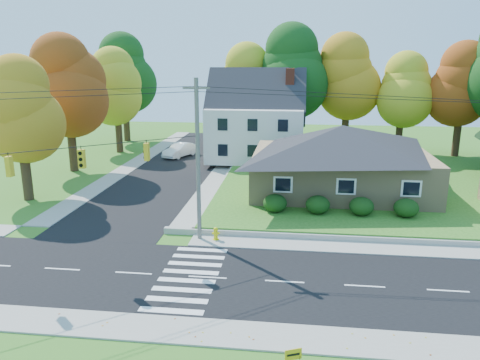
{
  "coord_description": "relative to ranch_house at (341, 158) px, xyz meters",
  "views": [
    {
      "loc": [
        4.4,
        -21.9,
        11.05
      ],
      "look_at": [
        0.72,
        8.0,
        3.22
      ],
      "focal_mm": 35.0,
      "sensor_mm": 36.0,
      "label": 1
    }
  ],
  "objects": [
    {
      "name": "yard_sign",
      "position": [
        -3.49,
        -22.89,
        -2.68
      ],
      "size": [
        0.62,
        0.28,
        0.82
      ],
      "color": "black",
      "rests_on": "ground"
    },
    {
      "name": "hedge_row",
      "position": [
        -0.5,
        -6.2,
        -2.13
      ],
      "size": [
        10.7,
        1.7,
        1.27
      ],
      "color": "#163A10",
      "rests_on": "lawn"
    },
    {
      "name": "tree_lot_2",
      "position": [
        2.0,
        18.0,
        5.7
      ],
      "size": [
        7.28,
        7.28,
        13.56
      ],
      "color": "#3F2A19",
      "rests_on": "lawn"
    },
    {
      "name": "tree_west_3",
      "position": [
        -27.0,
        24.0,
        5.85
      ],
      "size": [
        7.84,
        7.84,
        14.6
      ],
      "color": "#3F2A19",
      "rests_on": "ground"
    },
    {
      "name": "tree_lot_0",
      "position": [
        -10.0,
        18.0,
        5.04
      ],
      "size": [
        6.72,
        6.72,
        12.51
      ],
      "color": "#3F2A19",
      "rests_on": "lawn"
    },
    {
      "name": "tree_lot_4",
      "position": [
        14.0,
        16.0,
        5.04
      ],
      "size": [
        6.72,
        6.72,
        12.51
      ],
      "color": "#3F2A19",
      "rests_on": "lawn"
    },
    {
      "name": "traffic_infrastructure",
      "position": [
        -8.15,
        -14.65,
        1.88
      ],
      "size": [
        38.1,
        10.66,
        10.0
      ],
      "color": "#666059",
      "rests_on": "ground"
    },
    {
      "name": "road_cross",
      "position": [
        -16.0,
        10.0,
        -3.25
      ],
      "size": [
        8.0,
        44.0,
        0.02
      ],
      "primitive_type": "cube",
      "color": "black",
      "rests_on": "ground"
    },
    {
      "name": "road_main",
      "position": [
        -8.0,
        -16.0,
        -3.26
      ],
      "size": [
        90.0,
        8.0,
        0.02
      ],
      "primitive_type": "cube",
      "color": "black",
      "rests_on": "ground"
    },
    {
      "name": "lawn",
      "position": [
        5.0,
        5.0,
        -3.02
      ],
      "size": [
        30.0,
        30.0,
        0.5
      ],
      "primitive_type": "cube",
      "color": "#3D7923",
      "rests_on": "ground"
    },
    {
      "name": "colonial_house",
      "position": [
        -7.96,
        12.0,
        1.32
      ],
      "size": [
        10.4,
        8.4,
        9.6
      ],
      "color": "silver",
      "rests_on": "lawn"
    },
    {
      "name": "sidewalk_south",
      "position": [
        -8.0,
        -21.0,
        -3.23
      ],
      "size": [
        90.0,
        2.0,
        0.08
      ],
      "primitive_type": "cube",
      "color": "#9C9A90",
      "rests_on": "ground"
    },
    {
      "name": "tree_west_2",
      "position": [
        -25.0,
        16.0,
        4.54
      ],
      "size": [
        6.72,
        6.72,
        12.51
      ],
      "color": "#3F2A19",
      "rests_on": "ground"
    },
    {
      "name": "tree_lot_1",
      "position": [
        -4.0,
        17.0,
        6.35
      ],
      "size": [
        7.84,
        7.84,
        14.6
      ],
      "color": "#3F2A19",
      "rests_on": "lawn"
    },
    {
      "name": "tree_west_0",
      "position": [
        -25.0,
        -4.0,
        3.89
      ],
      "size": [
        6.16,
        6.16,
        11.47
      ],
      "color": "#3F2A19",
      "rests_on": "ground"
    },
    {
      "name": "white_car",
      "position": [
        -16.99,
        14.05,
        -2.46
      ],
      "size": [
        3.41,
        5.06,
        1.58
      ],
      "primitive_type": "imported",
      "rotation": [
        0.0,
        0.0,
        -0.4
      ],
      "color": "white",
      "rests_on": "road_cross"
    },
    {
      "name": "fire_hydrant",
      "position": [
        -8.45,
        -10.9,
        -2.84
      ],
      "size": [
        0.51,
        0.39,
        0.88
      ],
      "color": "#D5C309",
      "rests_on": "ground"
    },
    {
      "name": "ground",
      "position": [
        -8.0,
        -16.0,
        -3.27
      ],
      "size": [
        120.0,
        120.0,
        0.0
      ],
      "primitive_type": "plane",
      "color": "#3D7923"
    },
    {
      "name": "tree_lot_3",
      "position": [
        8.0,
        17.0,
        4.39
      ],
      "size": [
        6.16,
        6.16,
        11.47
      ],
      "color": "#3F2A19",
      "rests_on": "lawn"
    },
    {
      "name": "ranch_house",
      "position": [
        0.0,
        0.0,
        0.0
      ],
      "size": [
        14.6,
        10.6,
        5.4
      ],
      "color": "tan",
      "rests_on": "lawn"
    },
    {
      "name": "tree_west_1",
      "position": [
        -26.0,
        6.0,
        5.2
      ],
      "size": [
        7.28,
        7.28,
        13.56
      ],
      "color": "#3F2A19",
      "rests_on": "ground"
    },
    {
      "name": "sidewalk_north",
      "position": [
        -8.0,
        -11.0,
        -3.23
      ],
      "size": [
        90.0,
        2.0,
        0.08
      ],
      "primitive_type": "cube",
      "color": "#9C9A90",
      "rests_on": "ground"
    }
  ]
}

